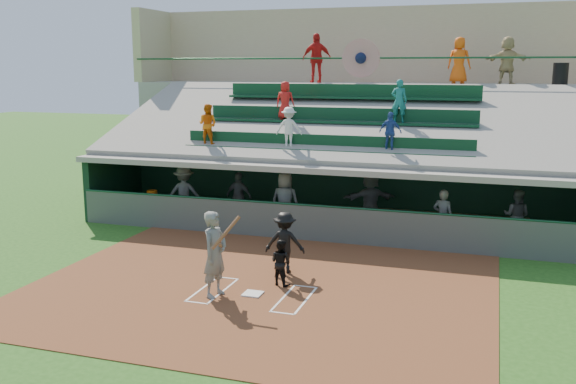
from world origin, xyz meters
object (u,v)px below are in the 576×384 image
(home_plate, at_px, (253,294))
(water_cooler, at_px, (152,196))
(batter_at_plate, at_px, (215,254))
(trash_bin, at_px, (560,74))
(catcher, at_px, (281,262))
(white_table, at_px, (153,209))

(home_plate, xyz_separation_m, water_cooler, (-6.05, 5.99, 0.83))
(batter_at_plate, relative_size, trash_bin, 2.48)
(home_plate, bearing_deg, catcher, 64.61)
(water_cooler, height_order, trash_bin, trash_bin)
(catcher, relative_size, trash_bin, 1.40)
(batter_at_plate, bearing_deg, water_cooler, 129.66)
(batter_at_plate, height_order, white_table, batter_at_plate)
(white_table, distance_m, trash_bin, 15.50)
(catcher, height_order, water_cooler, catcher)
(catcher, bearing_deg, water_cooler, -19.02)
(trash_bin, bearing_deg, catcher, -121.13)
(catcher, xyz_separation_m, white_table, (-6.47, 5.19, -0.23))
(white_table, height_order, water_cooler, water_cooler)
(white_table, bearing_deg, trash_bin, 9.92)
(water_cooler, bearing_deg, home_plate, -44.75)
(catcher, bearing_deg, home_plate, 84.12)
(home_plate, bearing_deg, white_table, 135.09)
(home_plate, distance_m, white_table, 8.57)
(white_table, height_order, trash_bin, trash_bin)
(batter_at_plate, xyz_separation_m, trash_bin, (8.12, 12.67, 3.97))
(catcher, bearing_deg, batter_at_plate, 64.73)
(water_cooler, bearing_deg, catcher, -38.53)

